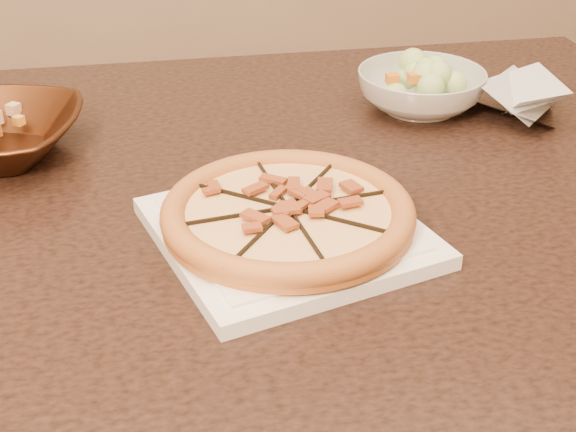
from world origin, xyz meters
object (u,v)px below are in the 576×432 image
dining_table (190,248)px  salad_bowl (421,90)px  plate (288,231)px  pizza (288,213)px

dining_table → salad_bowl: bearing=26.9°
dining_table → plate: 0.21m
plate → pizza: 0.02m
pizza → salad_bowl: (0.27, 0.34, -0.00)m
plate → salad_bowl: 0.43m
plate → salad_bowl: salad_bowl is taller
pizza → salad_bowl: 0.43m
plate → pizza: pizza is taller
dining_table → pizza: pizza is taller
salad_bowl → pizza: bearing=-129.0°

